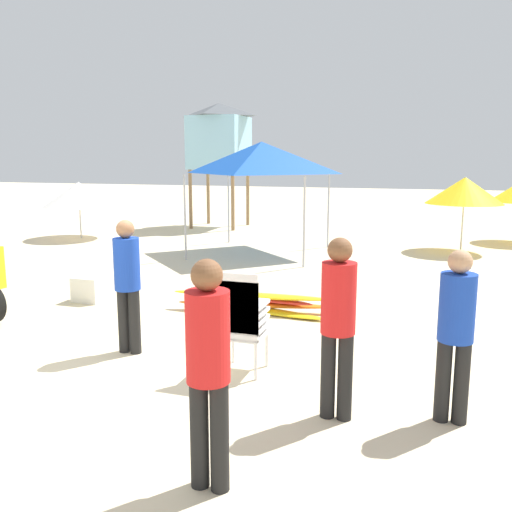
# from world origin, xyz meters

# --- Properties ---
(ground) EXTENTS (80.00, 80.00, 0.00)m
(ground) POSITION_xyz_m (0.00, 0.00, 0.00)
(ground) COLOR beige
(stacked_plastic_chairs) EXTENTS (0.48, 0.48, 1.20)m
(stacked_plastic_chairs) POSITION_xyz_m (1.77, 0.63, 0.70)
(stacked_plastic_chairs) COLOR white
(stacked_plastic_chairs) RESTS_ON ground
(surfboard_pile) EXTENTS (2.65, 0.72, 0.32)m
(surfboard_pile) POSITION_xyz_m (1.13, 3.11, 0.16)
(surfboard_pile) COLOR yellow
(surfboard_pile) RESTS_ON ground
(lifeguard_near_left) EXTENTS (0.32, 0.32, 1.68)m
(lifeguard_near_left) POSITION_xyz_m (0.20, 0.86, 0.97)
(lifeguard_near_left) COLOR black
(lifeguard_near_left) RESTS_ON ground
(lifeguard_near_center) EXTENTS (0.32, 0.32, 1.63)m
(lifeguard_near_center) POSITION_xyz_m (4.00, 0.17, 0.93)
(lifeguard_near_center) COLOR black
(lifeguard_near_center) RESTS_ON ground
(lifeguard_near_right) EXTENTS (0.32, 0.32, 1.74)m
(lifeguard_near_right) POSITION_xyz_m (2.27, -1.48, 1.00)
(lifeguard_near_right) COLOR black
(lifeguard_near_right) RESTS_ON ground
(lifeguard_far_right) EXTENTS (0.32, 0.32, 1.73)m
(lifeguard_far_right) POSITION_xyz_m (2.97, -0.09, 1.00)
(lifeguard_far_right) COLOR black
(lifeguard_far_right) RESTS_ON ground
(popup_canopy) EXTENTS (2.96, 2.96, 2.83)m
(popup_canopy) POSITION_xyz_m (-0.42, 8.34, 2.43)
(popup_canopy) COLOR #B2B2B7
(popup_canopy) RESTS_ON ground
(lifeguard_tower) EXTENTS (1.98, 1.98, 4.29)m
(lifeguard_tower) POSITION_xyz_m (-3.46, 13.10, 3.17)
(lifeguard_tower) COLOR olive
(lifeguard_tower) RESTS_ON ground
(beach_umbrella_mid) EXTENTS (1.97, 1.97, 1.95)m
(beach_umbrella_mid) POSITION_xyz_m (4.50, 10.21, 1.60)
(beach_umbrella_mid) COLOR beige
(beach_umbrella_mid) RESTS_ON ground
(beach_umbrella_far) EXTENTS (2.15, 2.15, 1.72)m
(beach_umbrella_far) POSITION_xyz_m (-6.48, 9.17, 1.34)
(beach_umbrella_far) COLOR beige
(beach_umbrella_far) RESTS_ON ground
(cooler_box) EXTENTS (0.49, 0.36, 0.43)m
(cooler_box) POSITION_xyz_m (-1.78, 2.83, 0.21)
(cooler_box) COLOR white
(cooler_box) RESTS_ON ground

